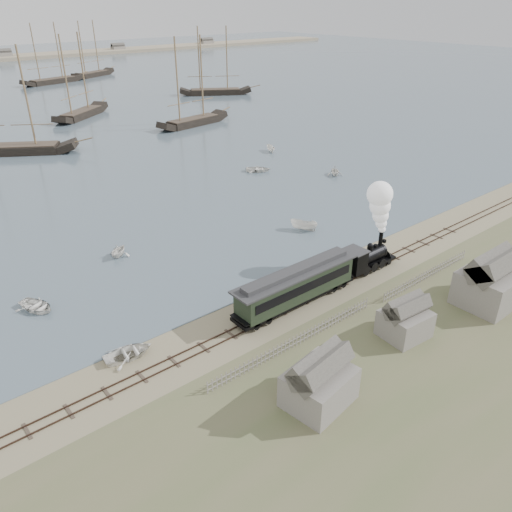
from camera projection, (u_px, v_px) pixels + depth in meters
ground at (296, 289)px, 52.37m from camera, size 600.00×600.00×0.00m
rail_track at (309, 297)px, 50.98m from camera, size 120.00×1.80×0.16m
picket_fence_west at (297, 346)px, 43.91m from camera, size 19.00×0.10×1.20m
picket_fence_east at (427, 279)px, 54.28m from camera, size 15.00×0.10×1.20m
shed_left at (318, 402)px, 37.82m from camera, size 5.00×4.00×4.10m
shed_mid at (403, 335)px, 45.27m from camera, size 4.00×3.50×3.60m
shed_right at (486, 303)px, 50.10m from camera, size 6.00×5.00×5.10m
locomotive at (377, 231)px, 54.72m from camera, size 7.74×2.89×9.65m
passenger_coach at (296, 285)px, 48.88m from camera, size 14.53×2.80×3.53m
beached_dinghy at (128, 353)px, 42.31m from camera, size 3.47×4.53×0.87m
rowboat_0 at (36, 306)px, 48.66m from camera, size 4.84×4.19×0.84m
rowboat_1 at (118, 250)px, 58.58m from camera, size 3.83×3.92×1.57m
rowboat_2 at (304, 225)px, 65.20m from camera, size 3.81×3.15×1.41m
rowboat_3 at (258, 169)px, 87.49m from camera, size 5.19×5.30×0.90m
rowboat_4 at (335, 171)px, 85.42m from camera, size 3.98×3.86×1.60m
rowboat_5 at (271, 149)px, 98.66m from camera, size 3.41×2.35×1.23m
schooner_2 at (4, 101)px, 93.32m from camera, size 22.60×16.95×20.00m
schooner_3 at (76, 76)px, 122.93m from camera, size 19.15×16.15×20.00m
schooner_4 at (191, 81)px, 114.93m from camera, size 20.03×7.58×20.00m
schooner_5 at (214, 61)px, 152.70m from camera, size 21.71×15.81×20.00m
schooner_8 at (48, 53)px, 173.24m from camera, size 23.80×10.85×20.00m
schooner_9 at (90, 49)px, 188.81m from camera, size 20.25×12.95×20.00m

